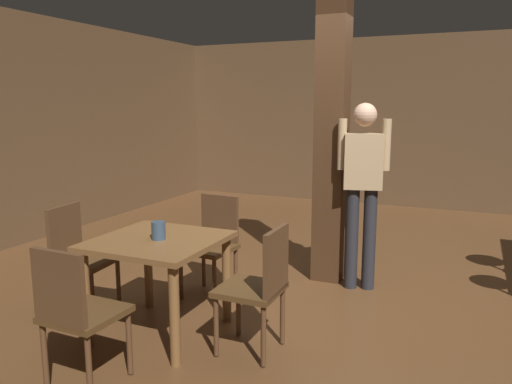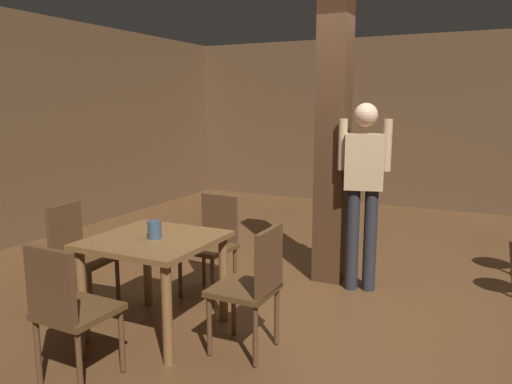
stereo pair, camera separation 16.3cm
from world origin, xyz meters
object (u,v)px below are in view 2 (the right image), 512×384
Objects in this scene: napkin_cup at (155,230)px; dining_table at (155,254)px; chair_south at (68,307)px; standing_person at (363,183)px; chair_east at (254,283)px; chair_north at (212,240)px; chair_west at (78,252)px.

dining_table is at bearing 140.49° from napkin_cup.
chair_south is at bearing -90.71° from dining_table.
standing_person is (1.18, 1.53, 0.40)m from dining_table.
dining_table is 0.84m from chair_south.
standing_person reaches higher than chair_east.
napkin_cup is at bearing -126.77° from standing_person.
chair_north reaches higher than napkin_cup.
chair_north is 0.52× the size of standing_person.
dining_table is 0.82m from chair_west.
chair_east is 1.00× the size of chair_west.
chair_south is at bearing -47.30° from chair_west.
chair_east is 1.64m from standing_person.
chair_north is 1.45m from standing_person.
chair_west is 0.88m from napkin_cup.
chair_north reaches higher than dining_table.
chair_east is at bearing 0.98° from dining_table.
dining_table is at bearing -89.94° from chair_north.
dining_table is 1.97m from standing_person.
chair_west is at bearing 179.35° from chair_east.
standing_person is (1.19, 2.37, 0.50)m from chair_south.
chair_north is 1.68m from chair_south.
standing_person reaches higher than chair_west.
chair_west is at bearing 176.66° from napkin_cup.
chair_south is 1.18m from chair_west.
dining_table is 0.82m from chair_east.
napkin_cup is (0.02, -0.02, 0.20)m from dining_table.
napkin_cup is 1.94m from standing_person.
standing_person is (1.99, 1.50, 0.50)m from chair_west.
standing_person reaches higher than chair_south.
napkin_cup is 0.08× the size of standing_person.
standing_person is at bearing 30.48° from chair_north.
chair_east and chair_south have the same top height.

